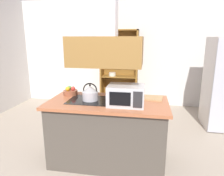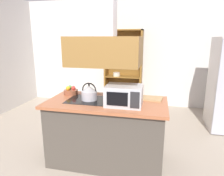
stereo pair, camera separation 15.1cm
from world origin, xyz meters
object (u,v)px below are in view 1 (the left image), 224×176
fruit_bowl (70,92)px  cutting_board (150,98)px  dish_cabinet (119,73)px  kettle (90,93)px  microwave (126,95)px

fruit_bowl → cutting_board: bearing=0.5°
dish_cabinet → kettle: dish_cabinet is taller
cutting_board → fruit_bowl: bearing=-179.5°
dish_cabinet → cutting_board: bearing=-71.8°
fruit_bowl → dish_cabinet: bearing=79.6°
microwave → fruit_bowl: microwave is taller
microwave → fruit_bowl: bearing=158.9°
kettle → cutting_board: size_ratio=0.71×
microwave → cutting_board: bearing=48.3°
cutting_board → microwave: microwave is taller
fruit_bowl → microwave: bearing=-21.1°
dish_cabinet → cutting_board: size_ratio=5.71×
dish_cabinet → cutting_board: (0.76, -2.33, 0.04)m
microwave → fruit_bowl: (-0.88, 0.34, -0.08)m
microwave → kettle: bearing=166.6°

